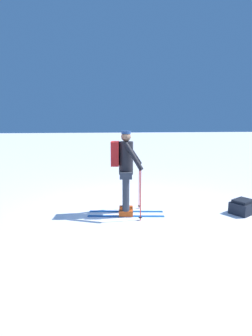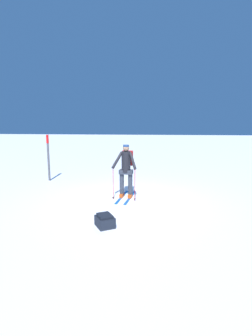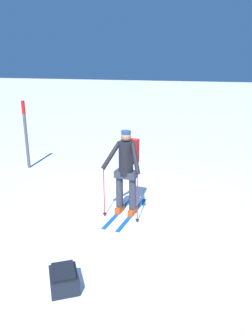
# 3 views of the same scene
# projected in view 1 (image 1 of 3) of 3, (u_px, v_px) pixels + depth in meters

# --- Properties ---
(ground_plane) EXTENTS (80.00, 80.00, 0.00)m
(ground_plane) POSITION_uv_depth(u_px,v_px,m) (135.00, 213.00, 5.84)
(ground_plane) COLOR white
(skier) EXTENTS (0.87, 1.69, 1.81)m
(skier) POSITION_uv_depth(u_px,v_px,m) (125.00, 167.00, 5.58)
(skier) COLOR #144C9E
(skier) RESTS_ON ground_plane
(dropped_backpack) EXTENTS (0.59, 0.62, 0.32)m
(dropped_backpack) POSITION_uv_depth(u_px,v_px,m) (243.00, 207.00, 5.78)
(dropped_backpack) COLOR black
(dropped_backpack) RESTS_ON ground_plane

